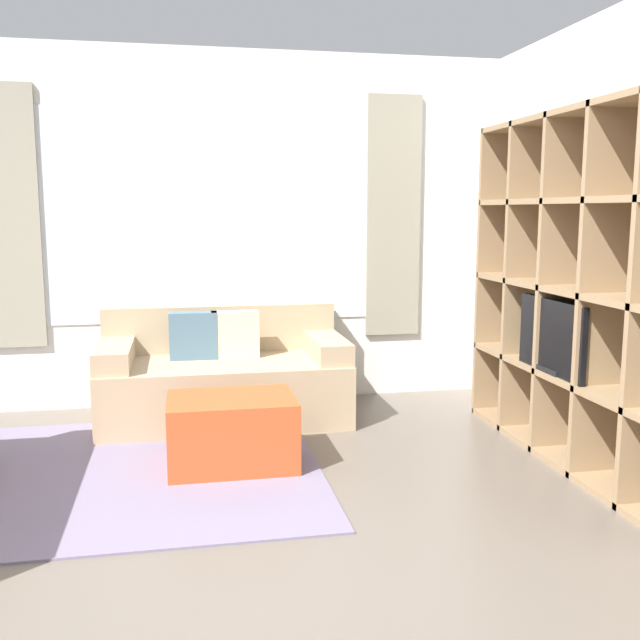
{
  "coord_description": "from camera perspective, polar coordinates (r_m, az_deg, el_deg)",
  "views": [
    {
      "loc": [
        -0.23,
        -2.44,
        1.5
      ],
      "look_at": [
        0.58,
        1.71,
        0.85
      ],
      "focal_mm": 40.0,
      "sensor_mm": 36.0,
      "label": 1
    }
  ],
  "objects": [
    {
      "name": "ground_plane",
      "position": [
        2.87,
        -5.24,
        -22.76
      ],
      "size": [
        16.0,
        16.0,
        0.0
      ],
      "primitive_type": "plane",
      "color": "#665B51"
    },
    {
      "name": "wall_back",
      "position": [
        5.59,
        -8.76,
        7.17
      ],
      "size": [
        5.85,
        0.11,
        2.7
      ],
      "color": "white",
      "rests_on": "ground_plane"
    },
    {
      "name": "wall_right",
      "position": [
        4.76,
        22.02,
        6.3
      ],
      "size": [
        0.07,
        4.31,
        2.7
      ],
      "primitive_type": "cube",
      "color": "white",
      "rests_on": "ground_plane"
    },
    {
      "name": "area_rug",
      "position": [
        4.36,
        -16.65,
        -11.67
      ],
      "size": [
        2.43,
        2.04,
        0.01
      ],
      "primitive_type": "cube",
      "color": "slate",
      "rests_on": "ground_plane"
    },
    {
      "name": "shelving_unit",
      "position": [
        4.46,
        21.14,
        2.09
      ],
      "size": [
        0.44,
        2.29,
        2.08
      ],
      "color": "silver",
      "rests_on": "ground_plane"
    },
    {
      "name": "couch_main",
      "position": [
        5.23,
        -7.74,
        -4.58
      ],
      "size": [
        1.74,
        0.9,
        0.79
      ],
      "color": "tan",
      "rests_on": "ground_plane"
    },
    {
      "name": "ottoman",
      "position": [
        4.28,
        -7.07,
        -8.89
      ],
      "size": [
        0.74,
        0.53,
        0.42
      ],
      "color": "#B74C23",
      "rests_on": "ground_plane"
    }
  ]
}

